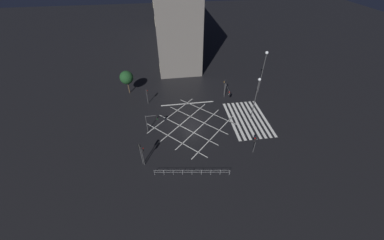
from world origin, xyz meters
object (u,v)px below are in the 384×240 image
at_px(traffic_light_se_cross, 225,84).
at_px(traffic_light_ne_cross, 147,94).
at_px(traffic_light_sw_cross, 255,142).
at_px(street_tree_near, 127,78).
at_px(traffic_light_nw_cross, 143,152).
at_px(street_lamp_east, 265,62).
at_px(traffic_light_median_north, 152,119).
at_px(traffic_light_nw_main, 140,150).
at_px(traffic_light_se_main, 227,91).
at_px(street_lamp_west, 257,92).

distance_m(traffic_light_se_cross, traffic_light_ne_cross, 15.95).
relative_size(traffic_light_sw_cross, street_tree_near, 0.64).
height_order(traffic_light_nw_cross, street_lamp_east, street_lamp_east).
height_order(traffic_light_se_cross, street_tree_near, street_tree_near).
bearing_deg(traffic_light_se_cross, street_tree_near, -10.51).
xyz_separation_m(traffic_light_sw_cross, traffic_light_median_north, (7.31, 15.20, 0.09)).
xyz_separation_m(traffic_light_nw_main, traffic_light_nw_cross, (-0.28, -0.30, -0.28)).
relative_size(traffic_light_se_cross, traffic_light_nw_main, 0.88).
xyz_separation_m(traffic_light_ne_cross, traffic_light_nw_cross, (-15.65, 0.32, 0.34)).
relative_size(traffic_light_ne_cross, traffic_light_sw_cross, 0.99).
bearing_deg(traffic_light_sw_cross, traffic_light_nw_cross, 0.19).
height_order(traffic_light_se_main, street_lamp_west, street_lamp_west).
distance_m(traffic_light_median_north, street_tree_near, 13.95).
bearing_deg(traffic_light_nw_cross, traffic_light_se_cross, 45.57).
bearing_deg(traffic_light_sw_cross, traffic_light_se_cross, -88.90).
bearing_deg(traffic_light_se_main, traffic_light_nw_main, -50.00).
bearing_deg(street_tree_near, traffic_light_se_cross, -100.51).
xyz_separation_m(traffic_light_ne_cross, street_tree_near, (4.63, 4.11, 1.38)).
bearing_deg(traffic_light_se_main, traffic_light_ne_cross, -95.56).
bearing_deg(street_lamp_west, traffic_light_se_main, 26.22).
distance_m(traffic_light_sw_cross, traffic_light_median_north, 16.87).
bearing_deg(traffic_light_ne_cross, traffic_light_sw_cross, -43.85).
bearing_deg(traffic_light_nw_cross, street_tree_near, 100.59).
bearing_deg(traffic_light_ne_cross, street_lamp_west, -22.11).
distance_m(traffic_light_nw_cross, street_tree_near, 20.66).
bearing_deg(traffic_light_sw_cross, traffic_light_ne_cross, -43.85).
distance_m(traffic_light_se_main, traffic_light_median_north, 16.29).
distance_m(traffic_light_nw_cross, street_lamp_east, 29.34).
relative_size(traffic_light_se_main, street_lamp_east, 0.36).
bearing_deg(traffic_light_sw_cross, traffic_light_se_main, -88.46).
bearing_deg(traffic_light_se_cross, street_lamp_east, 179.29).
bearing_deg(street_lamp_east, traffic_light_sw_cross, 155.88).
bearing_deg(traffic_light_se_cross, street_lamp_west, 109.00).
relative_size(traffic_light_nw_main, traffic_light_median_north, 1.22).
relative_size(traffic_light_se_cross, traffic_light_ne_cross, 1.12).
height_order(traffic_light_nw_main, street_lamp_west, street_lamp_west).
xyz_separation_m(traffic_light_nw_cross, street_tree_near, (20.28, 3.79, 1.04)).
relative_size(traffic_light_nw_main, traffic_light_sw_cross, 1.25).
bearing_deg(street_lamp_west, traffic_light_se_cross, 19.00).
bearing_deg(street_tree_near, traffic_light_nw_main, -170.10).
bearing_deg(traffic_light_nw_cross, traffic_light_median_north, 79.63).
height_order(traffic_light_ne_cross, street_lamp_west, street_lamp_west).
xyz_separation_m(traffic_light_median_north, traffic_light_nw_cross, (-7.37, 1.35, 0.21)).
xyz_separation_m(traffic_light_nw_main, traffic_light_sw_cross, (-0.23, -16.86, -0.59)).
height_order(traffic_light_ne_cross, traffic_light_nw_cross, traffic_light_nw_cross).
height_order(traffic_light_se_cross, traffic_light_nw_cross, traffic_light_nw_cross).
xyz_separation_m(traffic_light_sw_cross, traffic_light_nw_cross, (-0.06, 16.55, 0.30)).
bearing_deg(traffic_light_median_north, traffic_light_nw_cross, -100.37).
distance_m(traffic_light_ne_cross, traffic_light_sw_cross, 22.51).
xyz_separation_m(traffic_light_nw_cross, street_lamp_east, (16.47, -23.90, 4.33)).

